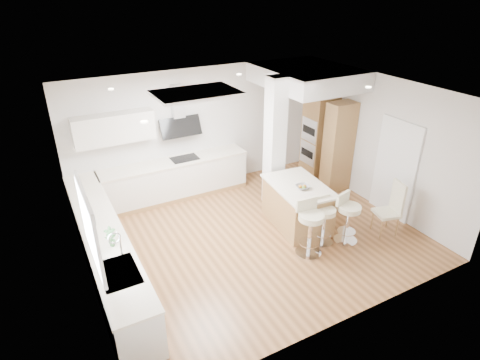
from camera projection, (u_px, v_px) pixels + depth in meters
ground at (253, 236)px, 7.80m from camera, size 6.00×6.00×0.00m
ceiling at (253, 236)px, 7.80m from camera, size 6.00×5.00×0.02m
wall_back at (199, 130)px, 9.14m from camera, size 6.00×0.04×2.80m
wall_left at (78, 212)px, 5.90m from camera, size 0.04×5.00×2.80m
wall_right at (377, 142)px, 8.45m from camera, size 0.04×5.00×2.80m
skylight at (196, 93)px, 6.70m from camera, size 4.10×2.10×0.06m
window_left at (89, 224)px, 5.08m from camera, size 0.06×1.28×1.07m
doorway_right at (395, 170)px, 8.14m from camera, size 0.05×1.00×2.10m
counter_left at (105, 250)px, 6.64m from camera, size 0.63×4.50×1.35m
counter_back at (167, 170)px, 8.85m from camera, size 3.62×0.63×2.50m
pillar at (275, 144)px, 8.37m from camera, size 0.35×0.35×2.80m
soffit at (307, 76)px, 8.63m from camera, size 1.78×2.20×0.40m
oven_column at (326, 142)px, 9.43m from camera, size 0.63×1.21×2.10m
peninsula at (297, 205)px, 7.99m from camera, size 1.11×1.55×0.96m
bar_stool_a at (310, 225)px, 7.07m from camera, size 0.51×0.51×1.06m
bar_stool_b at (323, 218)px, 7.40m from camera, size 0.44×0.44×0.93m
bar_stool_c at (348, 216)px, 7.42m from camera, size 0.55×0.55×0.98m
dining_chair at (392, 206)px, 7.68m from camera, size 0.51×0.51×1.08m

